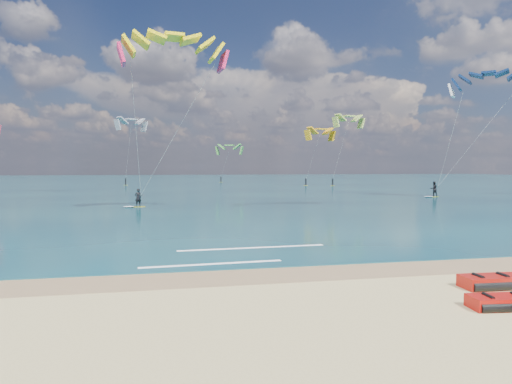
% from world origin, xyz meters
% --- Properties ---
extents(ground, '(320.00, 320.00, 0.00)m').
position_xyz_m(ground, '(0.00, 40.00, 0.00)').
color(ground, tan).
rests_on(ground, ground).
extents(wet_sand_strip, '(320.00, 2.40, 0.01)m').
position_xyz_m(wet_sand_strip, '(0.00, 3.00, 0.00)').
color(wet_sand_strip, brown).
rests_on(wet_sand_strip, ground).
extents(sea, '(320.00, 200.00, 0.04)m').
position_xyz_m(sea, '(0.00, 104.00, 0.02)').
color(sea, '#0B2F3F').
rests_on(sea, ground).
extents(packed_kite_mid, '(2.65, 1.36, 0.44)m').
position_xyz_m(packed_kite_mid, '(7.62, -0.01, 0.00)').
color(packed_kite_mid, '#A8130B').
rests_on(packed_kite_mid, ground).
extents(kitesurfer_main, '(10.55, 8.58, 15.54)m').
position_xyz_m(kitesurfer_main, '(-3.06, 27.50, 7.87)').
color(kitesurfer_main, yellow).
rests_on(kitesurfer_main, sea).
extents(kitesurfer_far, '(9.83, 9.35, 15.86)m').
position_xyz_m(kitesurfer_far, '(31.92, 35.45, 8.25)').
color(kitesurfer_far, '#A6CB1E').
rests_on(kitesurfer_far, sea).
extents(shoreline_foam, '(8.34, 3.61, 0.01)m').
position_xyz_m(shoreline_foam, '(0.46, 6.72, 0.04)').
color(shoreline_foam, white).
rests_on(shoreline_foam, ground).
extents(distant_kites, '(82.12, 40.56, 13.22)m').
position_xyz_m(distant_kites, '(-0.97, 77.38, 5.72)').
color(distant_kites, '#A0B64C').
rests_on(distant_kites, ground).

